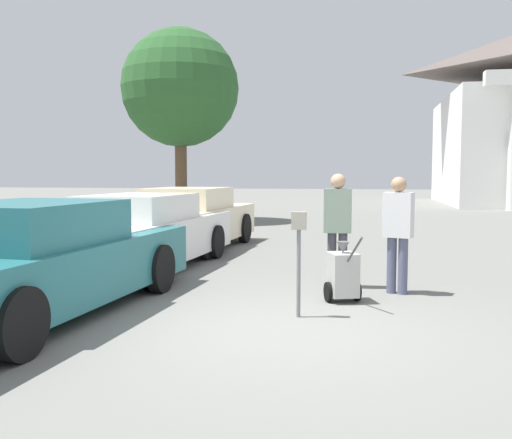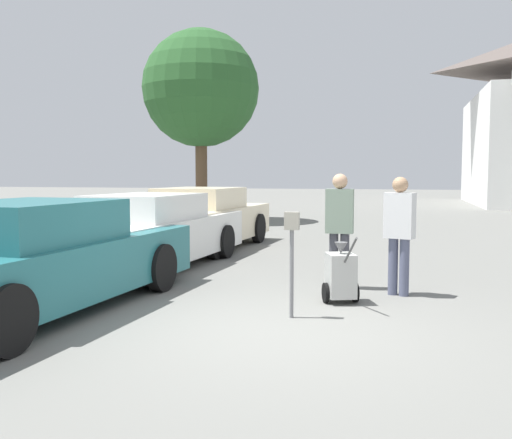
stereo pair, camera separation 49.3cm
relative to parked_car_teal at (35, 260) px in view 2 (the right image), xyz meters
name	(u,v)px [view 2 (the right image)]	position (x,y,z in m)	size (l,w,h in m)	color
ground_plane	(268,330)	(3.08, -0.09, -0.68)	(120.00, 120.00, 0.00)	slate
parked_car_teal	(35,260)	(0.00, 0.00, 0.00)	(2.30, 5.36, 1.44)	#23666B
parked_car_white	(151,233)	(0.00, 3.52, -0.01)	(2.15, 5.39, 1.41)	silver
parked_car_cream	(203,220)	(0.00, 6.45, 0.01)	(2.21, 4.98, 1.45)	beige
parking_meter	(292,244)	(3.24, 0.53, 0.24)	(0.18, 0.09, 1.32)	slate
person_worker	(339,223)	(3.63, 2.50, 0.35)	(0.42, 0.23, 1.79)	#3F3F47
person_supervisor	(399,228)	(4.53, 2.20, 0.32)	(0.47, 0.35, 1.74)	#515670
equipment_cart	(341,275)	(3.75, 1.50, -0.29)	(0.55, 0.99, 1.00)	#B2B2AD
shade_tree	(201,89)	(-2.68, 13.93, 4.23)	(4.31, 4.31, 7.09)	brown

